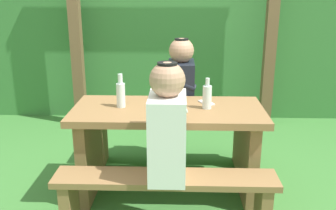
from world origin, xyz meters
TOP-DOWN VIEW (x-y plane):
  - ground_plane at (0.00, 0.00)m, footprint 12.00×12.00m
  - hedge_backdrop at (0.00, 2.37)m, footprint 6.40×1.08m
  - pergola_post_left at (-1.07, 1.56)m, footprint 0.12×0.12m
  - pergola_post_right at (1.07, 1.56)m, footprint 0.12×0.12m
  - picnic_table at (0.00, 0.00)m, footprint 1.40×0.64m
  - bench_near at (0.00, -0.52)m, footprint 1.40×0.24m
  - bench_far at (0.00, 0.52)m, footprint 1.40×0.24m
  - person_white_shirt at (0.01, -0.52)m, footprint 0.25×0.35m
  - person_black_coat at (0.10, 0.52)m, footprint 0.25×0.35m
  - drinking_glass at (-0.00, 0.07)m, footprint 0.08×0.08m
  - bottle_left at (-0.35, 0.02)m, footprint 0.06×0.06m
  - bottle_right at (0.28, 0.00)m, footprint 0.07×0.07m
  - cell_phone at (0.29, 0.13)m, footprint 0.13×0.16m

SIDE VIEW (x-z plane):
  - ground_plane at x=0.00m, z-range 0.00..0.00m
  - bench_near at x=0.00m, z-range 0.09..0.52m
  - bench_far at x=0.00m, z-range 0.09..0.52m
  - picnic_table at x=0.00m, z-range 0.13..0.83m
  - cell_phone at x=0.29m, z-range 0.70..0.71m
  - drinking_glass at x=0.00m, z-range 0.70..0.80m
  - person_white_shirt at x=0.01m, z-range 0.40..1.12m
  - person_black_coat at x=0.10m, z-range 0.40..1.12m
  - bottle_right at x=0.28m, z-range 0.68..0.91m
  - bottle_left at x=-0.35m, z-range 0.68..0.93m
  - pergola_post_left at x=-1.07m, z-range 0.00..2.15m
  - pergola_post_right at x=1.07m, z-range 0.00..2.15m
  - hedge_backdrop at x=0.00m, z-range 0.00..2.19m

